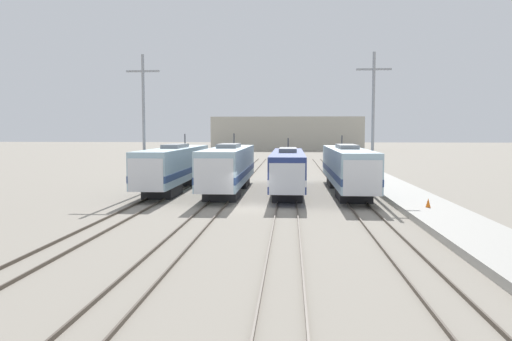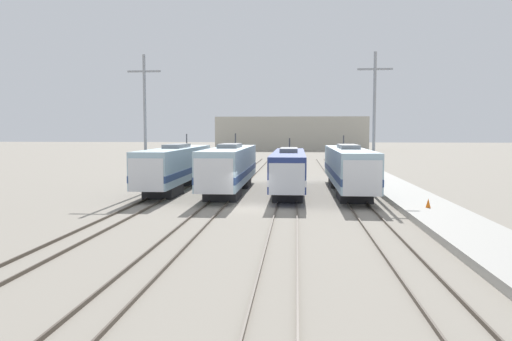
{
  "view_description": "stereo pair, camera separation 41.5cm",
  "coord_description": "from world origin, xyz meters",
  "px_view_note": "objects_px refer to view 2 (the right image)",
  "views": [
    {
      "loc": [
        2.81,
        -34.55,
        5.41
      ],
      "look_at": [
        0.32,
        1.27,
        2.54
      ],
      "focal_mm": 35.0,
      "sensor_mm": 36.0,
      "label": 1
    },
    {
      "loc": [
        3.23,
        -34.52,
        5.41
      ],
      "look_at": [
        0.32,
        1.27,
        2.54
      ],
      "focal_mm": 35.0,
      "sensor_mm": 36.0,
      "label": 2
    }
  ],
  "objects_px": {
    "catenary_tower_left": "(145,120)",
    "catenary_tower_right": "(374,119)",
    "locomotive_far_right": "(348,168)",
    "locomotive_center_right": "(289,170)",
    "locomotive_far_left": "(176,167)",
    "traffic_cone": "(428,203)",
    "locomotive_center_left": "(229,168)"
  },
  "relations": [
    {
      "from": "locomotive_far_right",
      "to": "catenary_tower_left",
      "type": "distance_m",
      "value": 18.11
    },
    {
      "from": "locomotive_far_right",
      "to": "catenary_tower_left",
      "type": "bearing_deg",
      "value": -176.75
    },
    {
      "from": "locomotive_far_left",
      "to": "catenary_tower_right",
      "type": "relative_size",
      "value": 1.6
    },
    {
      "from": "catenary_tower_right",
      "to": "locomotive_center_right",
      "type": "bearing_deg",
      "value": 175.36
    },
    {
      "from": "locomotive_far_left",
      "to": "catenary_tower_right",
      "type": "distance_m",
      "value": 18.02
    },
    {
      "from": "locomotive_center_left",
      "to": "catenary_tower_left",
      "type": "distance_m",
      "value": 8.41
    },
    {
      "from": "locomotive_far_right",
      "to": "locomotive_center_right",
      "type": "bearing_deg",
      "value": -175.3
    },
    {
      "from": "locomotive_far_left",
      "to": "catenary_tower_left",
      "type": "distance_m",
      "value": 5.15
    },
    {
      "from": "locomotive_far_left",
      "to": "locomotive_center_left",
      "type": "height_order",
      "value": "locomotive_center_left"
    },
    {
      "from": "locomotive_far_left",
      "to": "locomotive_center_left",
      "type": "distance_m",
      "value": 5.4
    },
    {
      "from": "locomotive_far_left",
      "to": "locomotive_center_left",
      "type": "xyz_separation_m",
      "value": [
        5.15,
        -1.63,
        0.04
      ]
    },
    {
      "from": "catenary_tower_right",
      "to": "traffic_cone",
      "type": "bearing_deg",
      "value": -77.21
    },
    {
      "from": "catenary_tower_right",
      "to": "traffic_cone",
      "type": "xyz_separation_m",
      "value": [
        2.14,
        -9.42,
        -5.67
      ]
    },
    {
      "from": "locomotive_far_left",
      "to": "locomotive_far_right",
      "type": "bearing_deg",
      "value": -3.86
    },
    {
      "from": "locomotive_far_right",
      "to": "traffic_cone",
      "type": "distance_m",
      "value": 11.29
    },
    {
      "from": "locomotive_center_right",
      "to": "catenary_tower_right",
      "type": "distance_m",
      "value": 8.35
    },
    {
      "from": "locomotive_far_left",
      "to": "catenary_tower_right",
      "type": "height_order",
      "value": "catenary_tower_right"
    },
    {
      "from": "locomotive_center_right",
      "to": "catenary_tower_left",
      "type": "xyz_separation_m",
      "value": [
        -12.44,
        -0.58,
        4.35
      ]
    },
    {
      "from": "locomotive_center_left",
      "to": "locomotive_center_right",
      "type": "distance_m",
      "value": 5.15
    },
    {
      "from": "locomotive_center_left",
      "to": "locomotive_far_right",
      "type": "height_order",
      "value": "locomotive_center_left"
    },
    {
      "from": "locomotive_far_left",
      "to": "catenary_tower_left",
      "type": "xyz_separation_m",
      "value": [
        -2.14,
        -2.04,
        4.22
      ]
    },
    {
      "from": "locomotive_far_right",
      "to": "catenary_tower_right",
      "type": "relative_size",
      "value": 1.65
    },
    {
      "from": "locomotive_center_left",
      "to": "locomotive_far_left",
      "type": "bearing_deg",
      "value": 162.41
    },
    {
      "from": "locomotive_center_left",
      "to": "locomotive_far_right",
      "type": "xyz_separation_m",
      "value": [
        10.3,
        0.59,
        -0.03
      ]
    },
    {
      "from": "locomotive_far_left",
      "to": "traffic_cone",
      "type": "height_order",
      "value": "locomotive_far_left"
    },
    {
      "from": "locomotive_center_left",
      "to": "locomotive_far_right",
      "type": "bearing_deg",
      "value": 3.29
    },
    {
      "from": "locomotive_center_left",
      "to": "locomotive_center_right",
      "type": "bearing_deg",
      "value": 1.86
    },
    {
      "from": "locomotive_center_right",
      "to": "traffic_cone",
      "type": "height_order",
      "value": "locomotive_center_right"
    },
    {
      "from": "locomotive_center_left",
      "to": "traffic_cone",
      "type": "bearing_deg",
      "value": -34.33
    },
    {
      "from": "catenary_tower_left",
      "to": "catenary_tower_right",
      "type": "distance_m",
      "value": 19.54
    },
    {
      "from": "locomotive_center_right",
      "to": "locomotive_far_left",
      "type": "bearing_deg",
      "value": 171.9
    },
    {
      "from": "locomotive_center_right",
      "to": "traffic_cone",
      "type": "relative_size",
      "value": 30.4
    }
  ]
}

